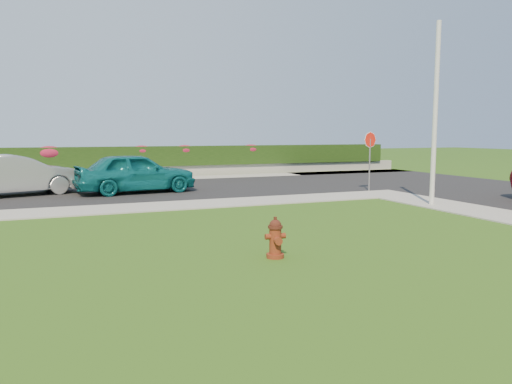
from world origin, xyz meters
name	(u,v)px	position (x,y,z in m)	size (l,w,h in m)	color
ground	(369,269)	(0.00, 0.00, 0.00)	(120.00, 120.00, 0.00)	black
street_far	(58,194)	(-5.00, 14.00, 0.02)	(26.00, 8.00, 0.04)	black
sidewalk_far	(25,214)	(-6.00, 9.00, 0.02)	(24.00, 2.00, 0.04)	gray
curb_corner	(384,194)	(7.00, 9.00, 0.02)	(2.00, 2.00, 0.04)	gray
sidewalk_beyond	(139,180)	(-1.00, 19.00, 0.02)	(34.00, 2.00, 0.04)	gray
retaining_wall	(135,172)	(-1.00, 20.50, 0.30)	(34.00, 0.40, 0.60)	gray
hedge	(134,157)	(-1.00, 20.60, 1.15)	(32.00, 0.90, 1.10)	black
fire_hydrant	(275,238)	(-1.21, 1.37, 0.39)	(0.42, 0.39, 0.81)	#50110C
sedan_teal	(136,173)	(-2.07, 13.06, 0.85)	(1.90, 4.73, 1.61)	#0D6167
sedan_silver	(16,175)	(-6.48, 13.84, 0.83)	(1.66, 4.77, 1.57)	#929498
utility_pole	(435,115)	(6.64, 5.88, 3.03)	(0.16, 0.16, 6.05)	silver
stop_sign	(370,147)	(7.02, 10.03, 1.85)	(0.67, 0.17, 2.49)	slate
flower_clump_c	(49,153)	(-5.29, 20.50, 1.42)	(1.41, 0.91, 0.70)	#B11E3D
flower_clump_d	(142,151)	(-0.59, 20.50, 1.47)	(1.15, 0.74, 0.58)	#B11E3D
flower_clump_e	(185,150)	(1.83, 20.50, 1.47)	(1.17, 0.75, 0.59)	#B11E3D
flower_clump_f	(251,149)	(5.89, 20.50, 1.47)	(1.18, 0.76, 0.59)	#B11E3D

